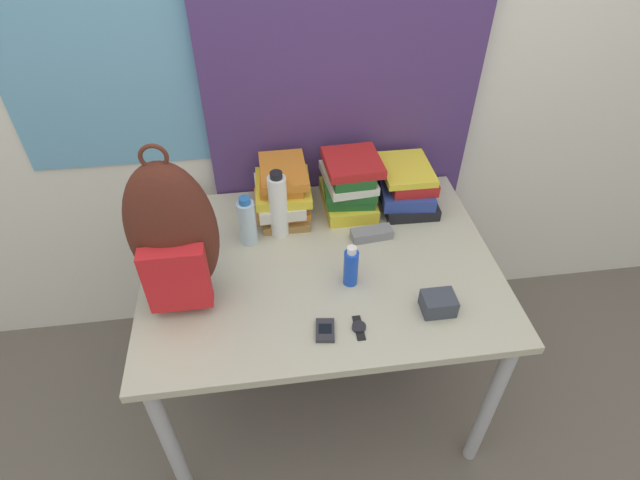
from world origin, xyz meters
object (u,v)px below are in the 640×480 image
(cell_phone, at_px, (325,330))
(sunglasses_case, at_px, (372,234))
(camera_pouch, at_px, (438,303))
(sunscreen_bottle, at_px, (351,267))
(book_stack_right, at_px, (406,185))
(book_stack_center, at_px, (349,184))
(water_bottle, at_px, (247,222))
(wristwatch, at_px, (359,327))
(sports_bottle, at_px, (278,205))
(backpack, at_px, (173,237))
(book_stack_left, at_px, (282,192))

(cell_phone, bearing_deg, sunglasses_case, 60.54)
(cell_phone, bearing_deg, camera_pouch, 6.23)
(sunscreen_bottle, relative_size, camera_pouch, 1.53)
(book_stack_right, bearing_deg, cell_phone, -123.91)
(book_stack_center, relative_size, sunglasses_case, 1.77)
(water_bottle, xyz_separation_m, wristwatch, (0.32, -0.45, -0.09))
(cell_phone, bearing_deg, sunscreen_bottle, 60.08)
(book_stack_right, height_order, sports_bottle, sports_bottle)
(sunscreen_bottle, bearing_deg, wristwatch, -92.41)
(water_bottle, height_order, sunglasses_case, water_bottle)
(book_stack_center, height_order, sunglasses_case, book_stack_center)
(water_bottle, height_order, sunscreen_bottle, water_bottle)
(book_stack_right, height_order, cell_phone, book_stack_right)
(sunscreen_bottle, height_order, sunglasses_case, sunscreen_bottle)
(backpack, relative_size, sports_bottle, 2.05)
(sports_bottle, xyz_separation_m, camera_pouch, (0.46, -0.44, -0.10))
(water_bottle, height_order, cell_phone, water_bottle)
(wristwatch, bearing_deg, sunglasses_case, 72.78)
(sports_bottle, distance_m, sunscreen_bottle, 0.36)
(backpack, relative_size, sunglasses_case, 3.50)
(book_stack_left, distance_m, book_stack_center, 0.26)
(camera_pouch, bearing_deg, book_stack_right, 85.34)
(cell_phone, bearing_deg, sports_bottle, 101.77)
(water_bottle, height_order, camera_pouch, water_bottle)
(sunglasses_case, bearing_deg, backpack, -164.34)
(book_stack_right, relative_size, sports_bottle, 1.09)
(wristwatch, bearing_deg, book_stack_center, 82.87)
(backpack, bearing_deg, sports_bottle, 38.39)
(sunscreen_bottle, xyz_separation_m, cell_phone, (-0.11, -0.19, -0.06))
(book_stack_center, xyz_separation_m, camera_pouch, (0.18, -0.57, -0.07))
(backpack, relative_size, water_bottle, 2.82)
(backpack, height_order, sunglasses_case, backpack)
(sunglasses_case, bearing_deg, water_bottle, 174.54)
(book_stack_left, bearing_deg, wristwatch, -73.08)
(book_stack_left, relative_size, book_stack_center, 1.03)
(book_stack_right, xyz_separation_m, sunglasses_case, (-0.18, -0.20, -0.06))
(sports_bottle, height_order, wristwatch, sports_bottle)
(sunscreen_bottle, bearing_deg, backpack, 176.87)
(water_bottle, bearing_deg, wristwatch, -54.71)
(backpack, bearing_deg, sunglasses_case, 15.66)
(sunscreen_bottle, height_order, cell_phone, sunscreen_bottle)
(book_stack_right, xyz_separation_m, sports_bottle, (-0.50, -0.13, 0.05))
(backpack, height_order, sports_bottle, backpack)
(backpack, bearing_deg, sunscreen_bottle, -3.13)
(camera_pouch, bearing_deg, sports_bottle, 136.37)
(book_stack_left, xyz_separation_m, sunscreen_bottle, (0.19, -0.40, -0.03))
(camera_pouch, height_order, wristwatch, camera_pouch)
(water_bottle, bearing_deg, book_stack_right, 14.22)
(sports_bottle, relative_size, sunglasses_case, 1.71)
(book_stack_right, bearing_deg, sunglasses_case, -131.70)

